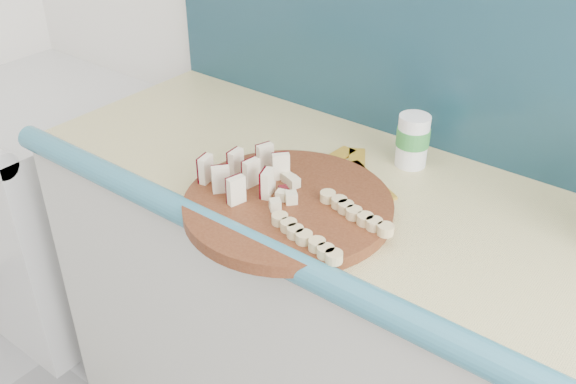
% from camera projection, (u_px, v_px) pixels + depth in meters
% --- Properties ---
extents(backsplash, '(2.20, 0.02, 0.50)m').
position_uv_depth(backsplash, '(568.00, 75.00, 1.31)').
color(backsplash, teal).
rests_on(backsplash, kitchen_counter).
extents(porcelain_fixture, '(0.70, 0.72, 0.84)m').
position_uv_depth(porcelain_fixture, '(59.00, 197.00, 2.32)').
color(porcelain_fixture, silver).
rests_on(porcelain_fixture, ground).
extents(cutting_board, '(0.52, 0.52, 0.03)m').
position_uv_depth(cutting_board, '(288.00, 206.00, 1.33)').
color(cutting_board, '#471F0F').
rests_on(cutting_board, kitchen_counter).
extents(apple_wedges, '(0.17, 0.18, 0.06)m').
position_uv_depth(apple_wedges, '(245.00, 172.00, 1.36)').
color(apple_wedges, '#FCEFCA').
rests_on(apple_wedges, cutting_board).
extents(apple_chunks, '(0.06, 0.07, 0.02)m').
position_uv_depth(apple_chunks, '(280.00, 190.00, 1.33)').
color(apple_chunks, beige).
rests_on(apple_chunks, cutting_board).
extents(banana_slices, '(0.21, 0.20, 0.02)m').
position_uv_depth(banana_slices, '(332.00, 225.00, 1.23)').
color(banana_slices, '#E0C488').
rests_on(banana_slices, cutting_board).
extents(canister, '(0.08, 0.08, 0.12)m').
position_uv_depth(canister, '(413.00, 140.00, 1.47)').
color(canister, white).
rests_on(canister, kitchen_counter).
extents(banana_peel, '(0.23, 0.20, 0.01)m').
position_uv_depth(banana_peel, '(351.00, 170.00, 1.47)').
color(banana_peel, gold).
rests_on(banana_peel, kitchen_counter).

